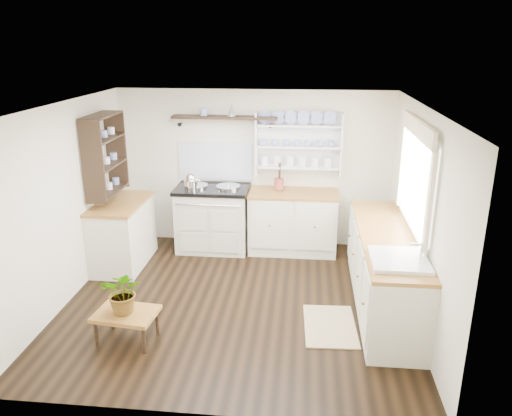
% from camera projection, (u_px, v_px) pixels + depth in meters
% --- Properties ---
extents(floor, '(4.00, 3.80, 0.01)m').
position_uv_depth(floor, '(237.00, 301.00, 5.94)').
color(floor, black).
rests_on(floor, ground).
extents(wall_back, '(4.00, 0.02, 2.30)m').
position_uv_depth(wall_back, '(254.00, 169.00, 7.36)').
color(wall_back, silver).
rests_on(wall_back, ground).
extents(wall_right, '(0.02, 3.80, 2.30)m').
position_uv_depth(wall_right, '(419.00, 216.00, 5.38)').
color(wall_right, silver).
rests_on(wall_right, ground).
extents(wall_left, '(0.02, 3.80, 2.30)m').
position_uv_depth(wall_left, '(65.00, 205.00, 5.77)').
color(wall_left, silver).
rests_on(wall_left, ground).
extents(ceiling, '(4.00, 3.80, 0.01)m').
position_uv_depth(ceiling, '(234.00, 106.00, 5.20)').
color(ceiling, white).
rests_on(ceiling, wall_back).
extents(window, '(0.08, 1.55, 1.22)m').
position_uv_depth(window, '(416.00, 176.00, 5.39)').
color(window, white).
rests_on(window, wall_right).
extents(aga_cooker, '(1.06, 0.73, 0.97)m').
position_uv_depth(aga_cooker, '(213.00, 218.00, 7.32)').
color(aga_cooker, beige).
rests_on(aga_cooker, floor).
extents(back_cabinets, '(1.27, 0.63, 0.90)m').
position_uv_depth(back_cabinets, '(293.00, 221.00, 7.24)').
color(back_cabinets, beige).
rests_on(back_cabinets, floor).
extents(right_cabinets, '(0.62, 2.43, 0.90)m').
position_uv_depth(right_cabinets, '(384.00, 269.00, 5.72)').
color(right_cabinets, beige).
rests_on(right_cabinets, floor).
extents(belfast_sink, '(0.55, 0.60, 0.45)m').
position_uv_depth(belfast_sink, '(398.00, 271.00, 4.91)').
color(belfast_sink, white).
rests_on(belfast_sink, right_cabinets).
extents(left_cabinets, '(0.62, 1.13, 0.90)m').
position_uv_depth(left_cabinets, '(123.00, 233.00, 6.81)').
color(left_cabinets, beige).
rests_on(left_cabinets, floor).
extents(plate_rack, '(1.20, 0.22, 0.90)m').
position_uv_depth(plate_rack, '(299.00, 143.00, 7.14)').
color(plate_rack, white).
rests_on(plate_rack, wall_back).
extents(high_shelf, '(1.50, 0.29, 0.16)m').
position_uv_depth(high_shelf, '(225.00, 118.00, 7.04)').
color(high_shelf, black).
rests_on(high_shelf, wall_back).
extents(left_shelving, '(0.28, 0.80, 1.05)m').
position_uv_depth(left_shelving, '(105.00, 154.00, 6.47)').
color(left_shelving, black).
rests_on(left_shelving, wall_left).
extents(kettle, '(0.19, 0.19, 0.24)m').
position_uv_depth(kettle, '(191.00, 182.00, 7.05)').
color(kettle, silver).
rests_on(kettle, aga_cooker).
extents(utensil_crock, '(0.14, 0.14, 0.16)m').
position_uv_depth(utensil_crock, '(279.00, 184.00, 7.17)').
color(utensil_crock, brown).
rests_on(utensil_crock, back_cabinets).
extents(center_table, '(0.66, 0.50, 0.33)m').
position_uv_depth(center_table, '(126.00, 316.00, 5.08)').
color(center_table, brown).
rests_on(center_table, floor).
extents(potted_plant, '(0.43, 0.37, 0.46)m').
position_uv_depth(potted_plant, '(124.00, 292.00, 4.99)').
color(potted_plant, '#3F7233').
rests_on(potted_plant, center_table).
extents(floor_rug, '(0.59, 0.87, 0.02)m').
position_uv_depth(floor_rug, '(330.00, 326.00, 5.42)').
color(floor_rug, '#8A6750').
rests_on(floor_rug, floor).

